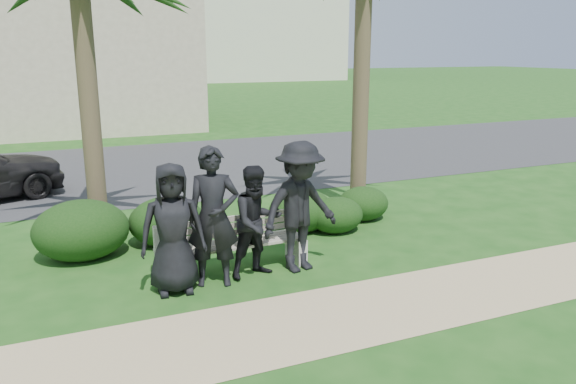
% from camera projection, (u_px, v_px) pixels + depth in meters
% --- Properties ---
extents(ground, '(160.00, 160.00, 0.00)m').
position_uv_depth(ground, '(266.00, 267.00, 8.31)').
color(ground, '#194914').
rests_on(ground, ground).
extents(footpath, '(30.00, 1.60, 0.01)m').
position_uv_depth(footpath, '(320.00, 319.00, 6.70)').
color(footpath, tan).
rests_on(footpath, ground).
extents(asphalt_street, '(160.00, 8.00, 0.01)m').
position_uv_depth(asphalt_street, '(162.00, 167.00, 15.43)').
color(asphalt_street, '#2D2D30').
rests_on(asphalt_street, ground).
extents(stucco_bldg_right, '(8.40, 8.40, 7.30)m').
position_uv_depth(stucco_bldg_right, '(85.00, 36.00, 23.05)').
color(stucco_bldg_right, '#B8AA8A').
rests_on(stucco_bldg_right, ground).
extents(park_bench, '(2.18, 0.57, 0.76)m').
position_uv_depth(park_bench, '(232.00, 249.00, 8.09)').
color(park_bench, gray).
rests_on(park_bench, ground).
extents(man_a, '(0.90, 0.64, 1.74)m').
position_uv_depth(man_a, '(173.00, 229.00, 7.29)').
color(man_a, black).
rests_on(man_a, ground).
extents(man_b, '(0.80, 0.64, 1.92)m').
position_uv_depth(man_b, '(213.00, 217.00, 7.50)').
color(man_b, black).
rests_on(man_b, ground).
extents(man_c, '(0.88, 0.74, 1.60)m').
position_uv_depth(man_c, '(257.00, 222.00, 7.83)').
color(man_c, black).
rests_on(man_c, ground).
extents(man_d, '(1.34, 0.94, 1.90)m').
position_uv_depth(man_d, '(300.00, 207.00, 8.01)').
color(man_d, black).
rests_on(man_d, ground).
extents(hedge_a, '(1.44, 1.19, 0.94)m').
position_uv_depth(hedge_a, '(81.00, 228.00, 8.60)').
color(hedge_a, '#13340E').
rests_on(hedge_a, ground).
extents(hedge_c, '(1.25, 1.03, 0.81)m').
position_uv_depth(hedge_c, '(167.00, 220.00, 9.27)').
color(hedge_c, '#13340E').
rests_on(hedge_c, ground).
extents(hedge_d, '(1.19, 0.98, 0.77)m').
position_uv_depth(hedge_d, '(301.00, 209.00, 9.94)').
color(hedge_d, '#13340E').
rests_on(hedge_d, ground).
extents(hedge_e, '(0.98, 0.81, 0.64)m').
position_uv_depth(hedge_e, '(336.00, 214.00, 9.88)').
color(hedge_e, '#13340E').
rests_on(hedge_e, ground).
extents(hedge_f, '(1.00, 0.83, 0.65)m').
position_uv_depth(hedge_f, '(363.00, 203.00, 10.60)').
color(hedge_f, '#13340E').
rests_on(hedge_f, ground).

